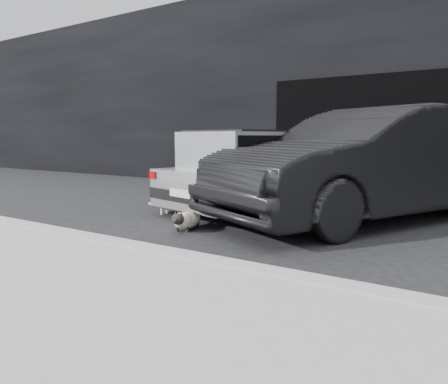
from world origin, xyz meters
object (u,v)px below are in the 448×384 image
Objects in this scene: second_car at (369,164)px; cat_white at (175,203)px; cat_siamese at (186,220)px; silver_hatchback at (262,167)px.

second_car is 6.05× the size of cat_white.
cat_siamese is at bearing -106.61° from second_car.
cat_white is (-0.91, -1.25, -0.55)m from silver_hatchback.
second_car reaches higher than cat_siamese.
cat_white reaches higher than cat_siamese.
cat_white is (-2.70, -1.29, -0.66)m from second_car.
silver_hatchback is 0.77× the size of second_car.
cat_siamese is (-1.82, -2.10, -0.71)m from second_car.
silver_hatchback is at bearing -154.26° from second_car.
cat_white is at bearing -111.91° from silver_hatchback.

